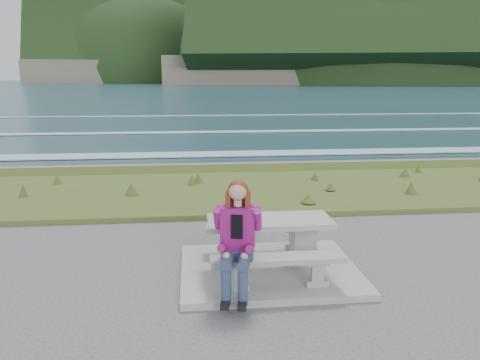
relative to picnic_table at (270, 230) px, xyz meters
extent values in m
cube|color=gray|center=(0.00, 0.00, -0.63)|extent=(2.60, 2.10, 0.10)
cube|color=gray|center=(-0.54, 0.00, -0.54)|extent=(0.62, 0.12, 0.08)
cube|color=gray|center=(-0.54, 0.00, -0.25)|extent=(0.34, 0.09, 0.51)
cube|color=gray|center=(-0.54, 0.00, 0.05)|extent=(0.62, 0.12, 0.08)
cube|color=gray|center=(0.54, 0.00, -0.54)|extent=(0.62, 0.12, 0.08)
cube|color=gray|center=(0.54, 0.00, -0.25)|extent=(0.34, 0.09, 0.51)
cube|color=gray|center=(0.54, 0.00, 0.05)|extent=(0.62, 0.12, 0.08)
cube|color=gray|center=(0.00, 0.00, 0.13)|extent=(1.80, 0.75, 0.08)
cube|color=gray|center=(-0.54, -0.70, -0.54)|extent=(0.30, 0.12, 0.08)
cube|color=gray|center=(-0.54, -0.70, -0.39)|extent=(0.17, 0.09, 0.22)
cube|color=gray|center=(-0.54, -0.70, -0.24)|extent=(0.30, 0.12, 0.08)
cube|color=gray|center=(0.54, -0.70, -0.54)|extent=(0.30, 0.12, 0.08)
cube|color=gray|center=(0.54, -0.70, -0.39)|extent=(0.17, 0.09, 0.22)
cube|color=gray|center=(0.54, -0.70, -0.24)|extent=(0.30, 0.12, 0.08)
cube|color=gray|center=(0.00, -0.70, -0.17)|extent=(1.80, 0.35, 0.07)
cube|color=gray|center=(-0.54, 0.70, -0.54)|extent=(0.30, 0.12, 0.08)
cube|color=gray|center=(-0.54, 0.70, -0.39)|extent=(0.17, 0.09, 0.22)
cube|color=gray|center=(-0.54, 0.70, -0.24)|extent=(0.30, 0.12, 0.08)
cube|color=gray|center=(0.54, 0.70, -0.54)|extent=(0.30, 0.12, 0.08)
cube|color=gray|center=(0.54, 0.70, -0.39)|extent=(0.17, 0.09, 0.22)
cube|color=gray|center=(0.54, 0.70, -0.24)|extent=(0.30, 0.12, 0.08)
cube|color=gray|center=(0.00, 0.70, -0.17)|extent=(1.80, 0.35, 0.07)
cube|color=#445821|center=(0.00, 5.00, -0.68)|extent=(160.00, 4.50, 0.22)
cube|color=#695F4F|center=(0.00, 7.90, -0.68)|extent=(160.00, 0.80, 2.20)
plane|color=#1D4052|center=(0.00, 430.00, -2.48)|extent=(1600.00, 1600.00, 0.00)
cube|color=silver|center=(0.00, 14.00, -2.42)|extent=(220.00, 3.00, 0.06)
cube|color=silver|center=(0.00, 22.00, -2.42)|extent=(220.00, 2.00, 0.06)
cube|color=silver|center=(0.00, 34.00, -2.42)|extent=(220.00, 1.40, 0.06)
cube|color=silver|center=(0.00, 52.00, -2.42)|extent=(220.00, 1.00, 0.06)
cube|color=#695F4F|center=(130.00, 330.00, 6.52)|extent=(296.14, 193.70, 18.00)
ellipsoid|color=black|center=(130.00, 330.00, 9.52)|extent=(311.77, 210.10, 205.31)
cube|color=#695F4F|center=(-40.00, 440.00, 6.52)|extent=(201.55, 149.04, 18.00)
ellipsoid|color=black|center=(-40.00, 440.00, 9.52)|extent=(211.86, 162.91, 132.85)
cube|color=navy|center=(-0.58, -0.93, -0.30)|extent=(0.54, 0.82, 0.58)
cube|color=#8D156E|center=(-0.53, -0.68, 0.27)|extent=(0.48, 0.33, 0.57)
sphere|color=#D79E86|center=(-0.54, -0.70, 0.77)|extent=(0.24, 0.24, 0.24)
sphere|color=#572313|center=(-0.53, -0.67, 0.78)|extent=(0.26, 0.26, 0.26)
camera|label=1|loc=(-1.11, -6.44, 2.17)|focal=35.00mm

